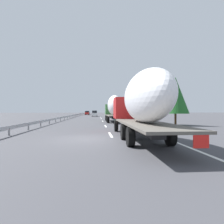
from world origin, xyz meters
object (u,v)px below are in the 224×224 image
object	(u,v)px
truck_trailing	(141,102)
road_sign	(118,110)
car_black_suv	(88,113)
car_red_compact	(87,113)
car_white_van	(95,113)
truck_lead	(114,107)

from	to	relation	value
truck_trailing	road_sign	distance (m)	40.23
car_black_suv	road_sign	world-z (taller)	road_sign
car_red_compact	road_sign	distance (m)	34.07
car_black_suv	car_red_compact	world-z (taller)	car_black_suv
car_white_van	car_red_compact	xyz separation A→B (m)	(22.11, 3.68, -0.07)
car_red_compact	car_white_van	bearing A→B (deg)	-170.56
car_white_van	road_sign	world-z (taller)	road_sign
truck_trailing	truck_lead	bearing A→B (deg)	-0.00
truck_trailing	car_red_compact	bearing A→B (deg)	5.71
car_white_van	road_sign	size ratio (longest dim) A/B	1.43
car_black_suv	road_sign	xyz separation A→B (m)	(-42.25, -10.47, 1.31)
truck_lead	road_sign	xyz separation A→B (m)	(20.72, -3.10, -0.26)
car_white_van	car_black_suv	bearing A→B (deg)	6.79
truck_trailing	road_sign	bearing A→B (deg)	-4.42
car_red_compact	truck_lead	bearing A→B (deg)	-172.24
truck_lead	car_red_compact	distance (m)	53.67
car_black_suv	road_sign	bearing A→B (deg)	-166.08
truck_lead	road_sign	distance (m)	20.96
truck_trailing	car_black_suv	world-z (taller)	truck_trailing
truck_trailing	car_white_van	world-z (taller)	truck_trailing
car_black_suv	car_red_compact	distance (m)	9.82
truck_lead	road_sign	size ratio (longest dim) A/B	3.72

